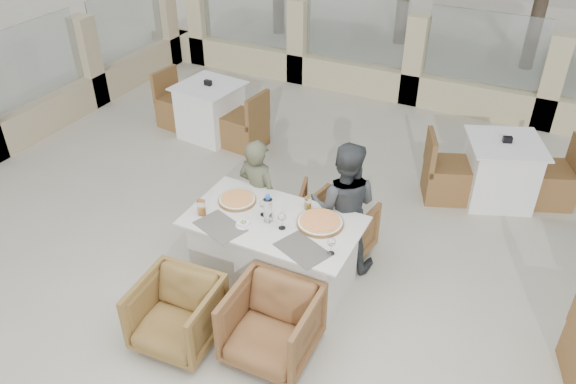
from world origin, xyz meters
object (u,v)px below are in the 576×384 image
at_px(wine_glass_near, 282,220).
at_px(armchair_near_left, 177,314).
at_px(beer_glass_left, 201,208).
at_px(armchair_far_left, 279,206).
at_px(pizza_right, 320,222).
at_px(water_bottle, 268,208).
at_px(olive_dish, 244,223).
at_px(wine_glass_centre, 263,207).
at_px(armchair_far_right, 337,229).
at_px(dining_table, 274,253).
at_px(pizza_left, 237,200).
at_px(beer_glass_right, 308,203).
at_px(bg_table_a, 210,111).
at_px(wine_glass_corner, 331,245).
at_px(diner_left, 258,195).
at_px(armchair_near_right, 272,325).
at_px(diner_right, 344,207).

relative_size(wine_glass_near, armchair_near_left, 0.27).
relative_size(beer_glass_left, armchair_far_left, 0.26).
height_order(pizza_right, water_bottle, water_bottle).
bearing_deg(olive_dish, water_bottle, 42.72).
bearing_deg(wine_glass_centre, beer_glass_left, -154.52).
height_order(wine_glass_centre, armchair_far_right, wine_glass_centre).
relative_size(dining_table, pizza_left, 4.44).
height_order(wine_glass_centre, beer_glass_right, wine_glass_centre).
xyz_separation_m(beer_glass_right, armchair_far_right, (0.16, 0.39, -0.53)).
height_order(armchair_near_left, bg_table_a, bg_table_a).
relative_size(wine_glass_corner, armchair_far_right, 0.27).
xyz_separation_m(wine_glass_centre, wine_glass_corner, (0.78, -0.24, 0.00)).
distance_m(wine_glass_near, diner_left, 0.81).
bearing_deg(beer_glass_right, wine_glass_centre, -140.37).
xyz_separation_m(wine_glass_near, wine_glass_corner, (0.53, -0.13, 0.00)).
height_order(wine_glass_corner, armchair_far_right, wine_glass_corner).
bearing_deg(armchair_near_right, bg_table_a, 128.95).
bearing_deg(dining_table, armchair_near_right, -63.87).
bearing_deg(wine_glass_centre, water_bottle, -38.17).
height_order(water_bottle, diner_left, diner_left).
distance_m(olive_dish, diner_right, 1.02).
distance_m(wine_glass_near, olive_dish, 0.36).
distance_m(olive_dish, armchair_far_left, 1.19).
xyz_separation_m(water_bottle, bg_table_a, (-2.22, 2.40, -0.53)).
height_order(water_bottle, beer_glass_right, water_bottle).
relative_size(water_bottle, bg_table_a, 0.17).
distance_m(dining_table, beer_glass_right, 0.58).
height_order(wine_glass_centre, armchair_far_left, wine_glass_centre).
bearing_deg(wine_glass_centre, wine_glass_corner, -17.18).
height_order(armchair_near_left, diner_left, diner_left).
bearing_deg(olive_dish, armchair_near_left, -104.11).
distance_m(armchair_near_right, diner_right, 1.41).
distance_m(water_bottle, beer_glass_right, 0.42).
xyz_separation_m(water_bottle, wine_glass_centre, (-0.09, 0.07, -0.05)).
height_order(wine_glass_near, armchair_far_right, wine_glass_near).
distance_m(wine_glass_centre, diner_left, 0.58).
bearing_deg(pizza_left, pizza_right, 1.51).
height_order(wine_glass_corner, armchair_near_right, wine_glass_corner).
bearing_deg(armchair_near_left, armchair_near_right, 12.76).
relative_size(wine_glass_near, armchair_near_right, 0.25).
bearing_deg(olive_dish, diner_right, 48.86).
height_order(wine_glass_centre, armchair_near_left, wine_glass_centre).
distance_m(wine_glass_corner, diner_left, 1.30).
height_order(dining_table, diner_right, diner_right).
distance_m(armchair_far_left, diner_right, 1.00).
bearing_deg(olive_dish, armchair_far_right, 57.24).
height_order(beer_glass_right, armchair_near_left, beer_glass_right).
relative_size(dining_table, olive_dish, 14.55).
bearing_deg(wine_glass_near, wine_glass_corner, -14.16).
bearing_deg(diner_right, beer_glass_left, 22.29).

